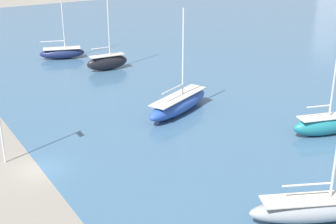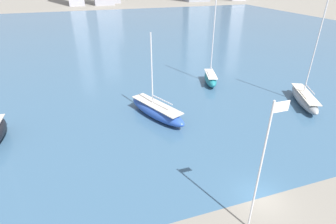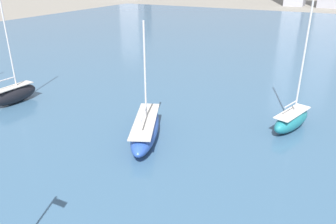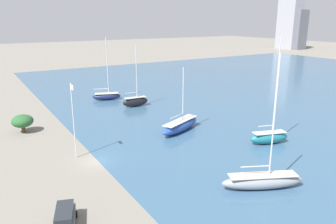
# 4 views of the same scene
# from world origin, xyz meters

# --- Properties ---
(ground_plane) EXTENTS (500.00, 500.00, 0.00)m
(ground_plane) POSITION_xyz_m (0.00, 0.00, 0.00)
(ground_plane) COLOR gray
(flag_pole) EXTENTS (1.24, 0.14, 10.90)m
(flag_pole) POSITION_xyz_m (-2.71, -2.21, 5.93)
(flag_pole) COLOR silver
(flag_pole) RESTS_ON ground_plane
(yard_shrub) EXTENTS (3.63, 3.63, 3.18)m
(yard_shrub) POSITION_xyz_m (-18.32, -6.97, 2.05)
(yard_shrub) COLOR #4C3823
(yard_shrub) RESTS_ON ground_plane
(sailboat_gray) EXTENTS (6.00, 9.74, 15.77)m
(sailboat_gray) POSITION_xyz_m (17.43, 13.85, 1.01)
(sailboat_gray) COLOR gray
(sailboat_gray) RESTS_ON harbor_water
(sailboat_navy) EXTENTS (4.29, 7.16, 15.07)m
(sailboat_navy) POSITION_xyz_m (-33.39, 14.26, 0.99)
(sailboat_navy) COLOR #19234C
(sailboat_navy) RESTS_ON harbor_water
(sailboat_teal) EXTENTS (3.73, 6.70, 16.69)m
(sailboat_teal) POSITION_xyz_m (7.81, 25.59, 1.16)
(sailboat_teal) COLOR #1E757F
(sailboat_teal) RESTS_ON harbor_water
(sailboat_black) EXTENTS (2.05, 6.12, 13.74)m
(sailboat_black) POSITION_xyz_m (-23.97, 17.50, 1.22)
(sailboat_black) COLOR black
(sailboat_black) RESTS_ON harbor_water
(sailboat_blue) EXTENTS (6.41, 10.49, 11.24)m
(sailboat_blue) POSITION_xyz_m (-4.60, 16.89, 1.04)
(sailboat_blue) COLOR #284CA8
(sailboat_blue) RESTS_ON harbor_water
(parked_suv_gray) EXTENTS (4.85, 3.17, 1.88)m
(parked_suv_gray) POSITION_xyz_m (12.84, -7.83, 1.01)
(parked_suv_gray) COLOR slate
(parked_suv_gray) RESTS_ON ground_plane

